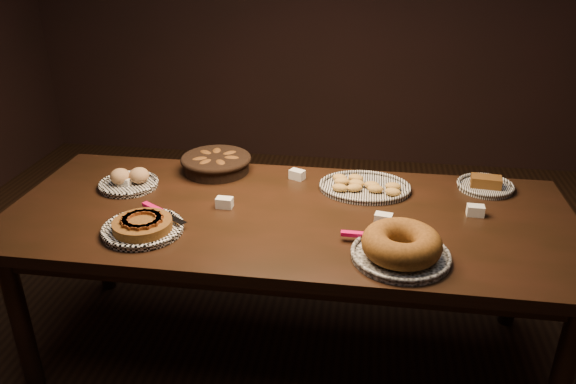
# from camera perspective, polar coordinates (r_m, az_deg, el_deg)

# --- Properties ---
(ground) EXTENTS (5.00, 5.00, 0.00)m
(ground) POSITION_cam_1_polar(r_m,az_deg,el_deg) (2.80, -0.01, -15.77)
(ground) COLOR black
(ground) RESTS_ON ground
(buffet_table) EXTENTS (2.40, 1.00, 0.75)m
(buffet_table) POSITION_cam_1_polar(r_m,az_deg,el_deg) (2.41, -0.01, -3.60)
(buffet_table) COLOR black
(buffet_table) RESTS_ON ground
(apple_tart_plate) EXTENTS (0.33, 0.35, 0.06)m
(apple_tart_plate) POSITION_cam_1_polar(r_m,az_deg,el_deg) (2.29, -14.53, -3.40)
(apple_tart_plate) COLOR white
(apple_tart_plate) RESTS_ON buffet_table
(madeleine_platter) EXTENTS (0.41, 0.34, 0.05)m
(madeleine_platter) POSITION_cam_1_polar(r_m,az_deg,el_deg) (2.59, 7.73, 0.57)
(madeleine_platter) COLOR black
(madeleine_platter) RESTS_ON buffet_table
(bundt_cake_plate) EXTENTS (0.41, 0.36, 0.11)m
(bundt_cake_plate) POSITION_cam_1_polar(r_m,az_deg,el_deg) (2.08, 11.41, -5.48)
(bundt_cake_plate) COLOR black
(bundt_cake_plate) RESTS_ON buffet_table
(croissant_basket) EXTENTS (0.35, 0.35, 0.09)m
(croissant_basket) POSITION_cam_1_polar(r_m,az_deg,el_deg) (2.78, -7.31, 3.04)
(croissant_basket) COLOR black
(croissant_basket) RESTS_ON buffet_table
(bread_roll_plate) EXTENTS (0.27, 0.27, 0.09)m
(bread_roll_plate) POSITION_cam_1_polar(r_m,az_deg,el_deg) (2.70, -15.84, 1.09)
(bread_roll_plate) COLOR white
(bread_roll_plate) RESTS_ON buffet_table
(loaf_plate) EXTENTS (0.26, 0.26, 0.06)m
(loaf_plate) POSITION_cam_1_polar(r_m,az_deg,el_deg) (2.74, 19.42, 0.69)
(loaf_plate) COLOR black
(loaf_plate) RESTS_ON buffet_table
(tent_cards) EXTENTS (1.64, 0.46, 0.04)m
(tent_cards) POSITION_cam_1_polar(r_m,az_deg,el_deg) (2.46, 0.84, -0.48)
(tent_cards) COLOR white
(tent_cards) RESTS_ON buffet_table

